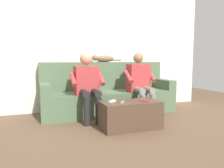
{
  "coord_description": "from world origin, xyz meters",
  "views": [
    {
      "loc": [
        1.28,
        3.65,
        0.97
      ],
      "look_at": [
        0.0,
        0.1,
        0.55
      ],
      "focal_mm": 35.36,
      "sensor_mm": 36.0,
      "label": 1
    }
  ],
  "objects_px": {
    "remote_red": "(144,101)",
    "person_left_seated": "(140,81)",
    "remote_white": "(112,101)",
    "couch": "(108,95)",
    "remote_gray": "(123,102)",
    "cat_on_backrest": "(103,59)",
    "coffee_table": "(130,115)",
    "person_right_seated": "(87,82)"
  },
  "relations": [
    {
      "from": "person_left_seated",
      "to": "remote_white",
      "type": "bearing_deg",
      "value": 39.4
    },
    {
      "from": "remote_red",
      "to": "remote_white",
      "type": "bearing_deg",
      "value": -146.05
    },
    {
      "from": "coffee_table",
      "to": "remote_white",
      "type": "distance_m",
      "value": 0.33
    },
    {
      "from": "coffee_table",
      "to": "cat_on_backrest",
      "type": "xyz_separation_m",
      "value": [
        0.01,
        -1.24,
        0.8
      ]
    },
    {
      "from": "remote_white",
      "to": "remote_red",
      "type": "relative_size",
      "value": 0.93
    },
    {
      "from": "coffee_table",
      "to": "remote_red",
      "type": "distance_m",
      "value": 0.28
    },
    {
      "from": "person_left_seated",
      "to": "remote_gray",
      "type": "xyz_separation_m",
      "value": [
        0.62,
        0.73,
        -0.2
      ]
    },
    {
      "from": "remote_red",
      "to": "person_left_seated",
      "type": "bearing_deg",
      "value": 117.56
    },
    {
      "from": "remote_gray",
      "to": "cat_on_backrest",
      "type": "bearing_deg",
      "value": -153.66
    },
    {
      "from": "person_left_seated",
      "to": "remote_red",
      "type": "distance_m",
      "value": 0.79
    },
    {
      "from": "person_left_seated",
      "to": "remote_red",
      "type": "xyz_separation_m",
      "value": [
        0.29,
        0.71,
        -0.21
      ]
    },
    {
      "from": "person_left_seated",
      "to": "remote_red",
      "type": "bearing_deg",
      "value": 67.81
    },
    {
      "from": "coffee_table",
      "to": "cat_on_backrest",
      "type": "relative_size",
      "value": 1.44
    },
    {
      "from": "person_left_seated",
      "to": "cat_on_backrest",
      "type": "bearing_deg",
      "value": -52.1
    },
    {
      "from": "remote_gray",
      "to": "remote_white",
      "type": "relative_size",
      "value": 0.86
    },
    {
      "from": "couch",
      "to": "person_right_seated",
      "type": "height_order",
      "value": "person_right_seated"
    },
    {
      "from": "person_left_seated",
      "to": "remote_white",
      "type": "relative_size",
      "value": 8.25
    },
    {
      "from": "cat_on_backrest",
      "to": "person_left_seated",
      "type": "bearing_deg",
      "value": 127.9
    },
    {
      "from": "couch",
      "to": "remote_gray",
      "type": "distance_m",
      "value": 1.12
    },
    {
      "from": "remote_white",
      "to": "coffee_table",
      "type": "bearing_deg",
      "value": -49.44
    },
    {
      "from": "couch",
      "to": "cat_on_backrest",
      "type": "relative_size",
      "value": 4.11
    },
    {
      "from": "coffee_table",
      "to": "remote_gray",
      "type": "xyz_separation_m",
      "value": [
        0.16,
        0.09,
        0.21
      ]
    },
    {
      "from": "remote_white",
      "to": "remote_red",
      "type": "distance_m",
      "value": 0.44
    },
    {
      "from": "remote_red",
      "to": "person_right_seated",
      "type": "bearing_deg",
      "value": -179.25
    },
    {
      "from": "person_left_seated",
      "to": "remote_white",
      "type": "xyz_separation_m",
      "value": [
        0.72,
        0.59,
        -0.2
      ]
    },
    {
      "from": "coffee_table",
      "to": "remote_white",
      "type": "bearing_deg",
      "value": -10.72
    },
    {
      "from": "person_right_seated",
      "to": "remote_white",
      "type": "distance_m",
      "value": 0.68
    },
    {
      "from": "couch",
      "to": "remote_red",
      "type": "height_order",
      "value": "couch"
    },
    {
      "from": "coffee_table",
      "to": "cat_on_backrest",
      "type": "height_order",
      "value": "cat_on_backrest"
    },
    {
      "from": "couch",
      "to": "person_left_seated",
      "type": "distance_m",
      "value": 0.66
    },
    {
      "from": "cat_on_backrest",
      "to": "remote_gray",
      "type": "height_order",
      "value": "cat_on_backrest"
    },
    {
      "from": "couch",
      "to": "remote_red",
      "type": "relative_size",
      "value": 16.74
    },
    {
      "from": "coffee_table",
      "to": "cat_on_backrest",
      "type": "distance_m",
      "value": 1.47
    },
    {
      "from": "couch",
      "to": "coffee_table",
      "type": "distance_m",
      "value": 1.02
    },
    {
      "from": "coffee_table",
      "to": "person_right_seated",
      "type": "height_order",
      "value": "person_right_seated"
    },
    {
      "from": "couch",
      "to": "remote_gray",
      "type": "xyz_separation_m",
      "value": [
        0.16,
        1.11,
        0.08
      ]
    },
    {
      "from": "remote_gray",
      "to": "person_left_seated",
      "type": "bearing_deg",
      "value": 172.54
    },
    {
      "from": "remote_red",
      "to": "couch",
      "type": "bearing_deg",
      "value": 148.77
    },
    {
      "from": "cat_on_backrest",
      "to": "coffee_table",
      "type": "bearing_deg",
      "value": 90.25
    },
    {
      "from": "coffee_table",
      "to": "remote_red",
      "type": "height_order",
      "value": "remote_red"
    },
    {
      "from": "cat_on_backrest",
      "to": "remote_red",
      "type": "relative_size",
      "value": 4.07
    },
    {
      "from": "remote_gray",
      "to": "remote_red",
      "type": "bearing_deg",
      "value": 126.54
    }
  ]
}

